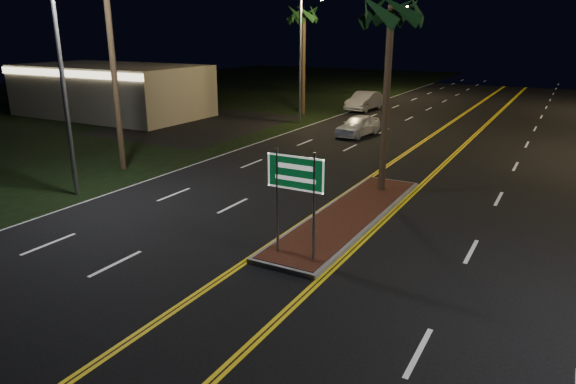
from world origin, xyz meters
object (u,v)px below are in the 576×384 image
Objects in this scene: median_island at (349,215)px; streetlight_left_near at (66,55)px; streetlight_left_mid at (305,44)px; commercial_building at (112,90)px; highway_sign at (295,183)px; palm_median at (391,11)px; car_near at (358,124)px; streetlight_left_far at (394,40)px; car_far at (365,99)px; palm_left_far at (304,15)px.

median_island is 1.14× the size of streetlight_left_near.
streetlight_left_mid is at bearing 90.00° from streetlight_left_near.
median_island is at bearing -58.02° from streetlight_left_mid.
median_island is 29.13m from commercial_building.
palm_median reaches higher than highway_sign.
streetlight_left_mid is 1.90× the size of car_near.
streetlight_left_mid is (-10.61, 17.00, 5.57)m from median_island.
streetlight_left_far reaches higher than car_far.
palm_median is 21.69m from palm_left_far.
commercial_building is 28.18m from palm_median.
streetlight_left_far is (0.00, 20.00, 0.00)m from streetlight_left_mid.
commercial_building is at bearing 159.95° from palm_median.
streetlight_left_mid is at bearing 162.26° from car_near.
streetlight_left_far is 1.02× the size of palm_left_far.
highway_sign is at bearing -63.41° from streetlight_left_mid.
palm_median reaches higher than commercial_building.
commercial_building is at bearing -139.97° from car_far.
streetlight_left_near reaches higher than car_far.
streetlight_left_near reaches higher than median_island.
streetlight_left_mid is at bearing -90.00° from streetlight_left_far.
median_island is at bearing -58.64° from palm_left_far.
highway_sign is (0.00, -4.20, 2.32)m from median_island.
palm_left_far is at bearing -124.97° from car_far.
median_island is at bearing -74.00° from streetlight_left_far.
car_near is 11.52m from car_far.
commercial_building is 16.47m from palm_left_far.
palm_left_far is (-12.80, 17.50, 0.47)m from palm_median.
palm_left_far reaches higher than median_island.
highway_sign reaches higher than car_far.
streetlight_left_far reaches higher than highway_sign.
streetlight_left_near is (-10.61, 1.20, 3.25)m from highway_sign.
median_island is 1.16× the size of palm_left_far.
palm_left_far is 1.86× the size of car_near.
streetlight_left_mid reaches higher than median_island.
streetlight_left_mid is (-10.61, 21.20, 3.25)m from highway_sign.
median_island is 25.76m from palm_left_far.
streetlight_left_mid reaches higher than car_far.
highway_sign is 0.68× the size of car_near.
highway_sign reaches higher than median_island.
streetlight_left_near is 20.00m from streetlight_left_mid.
car_near is (7.31, -6.33, -6.96)m from palm_left_far.
commercial_building is 16.31m from streetlight_left_mid.
streetlight_left_near is 1.63× the size of car_far.
streetlight_left_far is (-10.61, 41.20, 3.25)m from highway_sign.
commercial_building is (-26.00, 12.99, 1.92)m from median_island.
streetlight_left_near reaches higher than car_near.
streetlight_left_mid is (15.39, 4.01, 3.65)m from commercial_building.
palm_left_far reaches higher than car_far.
median_island is at bearing 15.78° from streetlight_left_near.
streetlight_left_near is at bearing -90.00° from streetlight_left_mid.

